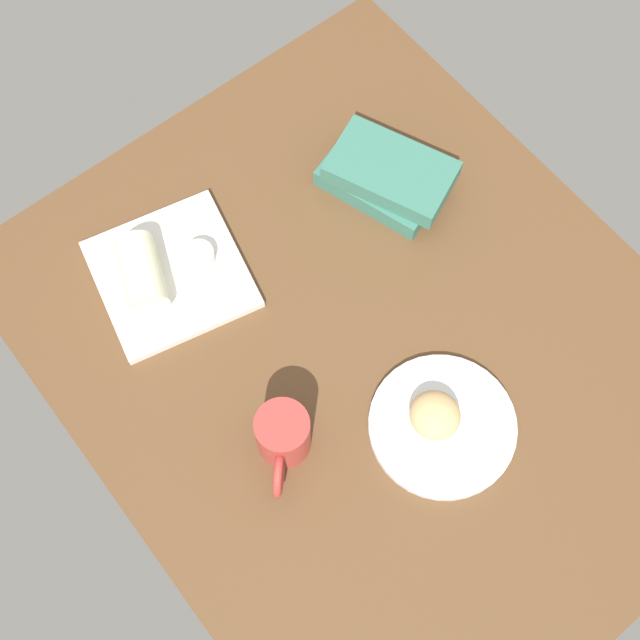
{
  "coord_description": "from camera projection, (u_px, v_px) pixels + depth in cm",
  "views": [
    {
      "loc": [
        -32.49,
        35.78,
        129.92
      ],
      "look_at": [
        7.07,
        4.3,
        7.0
      ],
      "focal_mm": 47.8,
      "sensor_mm": 36.0,
      "label": 1
    }
  ],
  "objects": [
    {
      "name": "sauce_cup",
      "position": [
        199.0,
        256.0,
        1.37
      ],
      "size": [
        5.08,
        5.08,
        2.69
      ],
      "color": "silver",
      "rests_on": "square_plate"
    },
    {
      "name": "square_plate",
      "position": [
        171.0,
        274.0,
        1.38
      ],
      "size": [
        27.63,
        27.63,
        1.6
      ],
      "primitive_type": "cube",
      "rotation": [
        0.0,
        0.0,
        -0.22
      ],
      "color": "white",
      "rests_on": "dining_table"
    },
    {
      "name": "round_plate",
      "position": [
        440.0,
        427.0,
        1.29
      ],
      "size": [
        22.5,
        22.5,
        1.4
      ],
      "primitive_type": "cylinder",
      "color": "white",
      "rests_on": "dining_table"
    },
    {
      "name": "coffee_mug",
      "position": [
        283.0,
        437.0,
        1.24
      ],
      "size": [
        11.25,
        10.87,
        10.19
      ],
      "color": "#B23833",
      "rests_on": "dining_table"
    },
    {
      "name": "book_stack",
      "position": [
        386.0,
        176.0,
        1.42
      ],
      "size": [
        24.0,
        19.15,
        7.11
      ],
      "color": "#387260",
      "rests_on": "dining_table"
    },
    {
      "name": "scone_pastry",
      "position": [
        435.0,
        415.0,
        1.26
      ],
      "size": [
        8.22,
        8.04,
        4.8
      ],
      "primitive_type": "ellipsoid",
      "rotation": [
        0.0,
        0.0,
        6.22
      ],
      "color": "tan",
      "rests_on": "round_plate"
    },
    {
      "name": "breakfast_wrap",
      "position": [
        142.0,
        273.0,
        1.34
      ],
      "size": [
        13.58,
        10.46,
        6.43
      ],
      "primitive_type": "cylinder",
      "rotation": [
        1.57,
        0.0,
        1.19
      ],
      "color": "beige",
      "rests_on": "square_plate"
    },
    {
      "name": "dining_table",
      "position": [
        368.0,
        348.0,
        1.36
      ],
      "size": [
        110.0,
        90.0,
        4.0
      ],
      "primitive_type": "cube",
      "color": "brown",
      "rests_on": "ground"
    }
  ]
}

